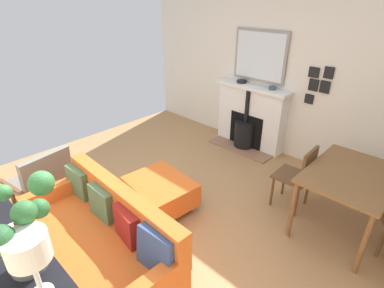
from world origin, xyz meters
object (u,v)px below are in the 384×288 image
object	(u,v)px
console_table	(16,257)
book_stack	(4,235)
mantel_bowl_near	(242,81)
potted_plant	(13,224)
armchair_accent	(42,177)
table_lamp_far_end	(28,250)
mantel_bowl_far	(273,88)
fireplace	(249,120)
ottoman	(160,191)
sofa	(102,240)
dining_table	(350,181)
dining_chair_near_fireplace	(300,174)

from	to	relation	value
console_table	book_stack	size ratio (longest dim) A/B	5.20
mantel_bowl_near	potted_plant	size ratio (longest dim) A/B	0.26
armchair_accent	table_lamp_far_end	distance (m)	2.15
console_table	mantel_bowl_far	bearing A→B (deg)	-177.20
table_lamp_far_end	book_stack	bearing A→B (deg)	-89.79
fireplace	ottoman	world-z (taller)	fireplace
armchair_accent	sofa	bearing A→B (deg)	89.41
console_table	sofa	bearing A→B (deg)	179.70
dining_table	dining_chair_near_fireplace	world-z (taller)	dining_chair_near_fireplace
mantel_bowl_far	book_stack	distance (m)	3.94
fireplace	potted_plant	xyz separation A→B (m)	(3.88, 0.84, 0.69)
ottoman	potted_plant	xyz separation A→B (m)	(1.67, 0.64, 0.94)
fireplace	mantel_bowl_far	size ratio (longest dim) A/B	11.03
dining_chair_near_fireplace	ottoman	bearing A→B (deg)	-46.83
mantel_bowl_near	armchair_accent	bearing A→B (deg)	-10.06
armchair_accent	console_table	size ratio (longest dim) A/B	0.55
ottoman	table_lamp_far_end	distance (m)	2.11
dining_chair_near_fireplace	potted_plant	bearing A→B (deg)	-11.78
sofa	table_lamp_far_end	size ratio (longest dim) A/B	3.76
console_table	potted_plant	distance (m)	0.59
book_stack	dining_table	distance (m)	3.25
sofa	dining_table	bearing A→B (deg)	146.32
book_stack	dining_chair_near_fireplace	distance (m)	3.04
mantel_bowl_far	sofa	world-z (taller)	mantel_bowl_far
armchair_accent	table_lamp_far_end	world-z (taller)	table_lamp_far_end
mantel_bowl_far	book_stack	xyz separation A→B (m)	(3.93, 0.06, -0.30)
fireplace	sofa	bearing A→B (deg)	9.46
mantel_bowl_near	console_table	bearing A→B (deg)	11.20
mantel_bowl_near	mantel_bowl_far	distance (m)	0.59
ottoman	dining_chair_near_fireplace	xyz separation A→B (m)	(-1.15, 1.23, 0.27)
console_table	potted_plant	xyz separation A→B (m)	(-0.01, 0.31, 0.50)
sofa	mantel_bowl_far	bearing A→B (deg)	-176.55
mantel_bowl_far	book_stack	bearing A→B (deg)	0.84
mantel_bowl_far	dining_table	size ratio (longest dim) A/B	0.11
book_stack	dining_chair_near_fireplace	world-z (taller)	dining_chair_near_fireplace
ottoman	dining_table	bearing A→B (deg)	122.97
sofa	book_stack	size ratio (longest dim) A/B	6.31
sofa	armchair_accent	xyz separation A→B (m)	(-0.01, -1.35, 0.08)
fireplace	book_stack	world-z (taller)	fireplace
dining_chair_near_fireplace	dining_table	bearing A→B (deg)	89.69
ottoman	armchair_accent	distance (m)	1.43
mantel_bowl_far	sofa	xyz separation A→B (m)	(3.25, 0.20, -0.74)
sofa	table_lamp_far_end	bearing A→B (deg)	39.12
console_table	dining_table	distance (m)	3.18
sofa	potted_plant	distance (m)	1.09
console_table	dining_table	world-z (taller)	console_table
console_table	dining_chair_near_fireplace	xyz separation A→B (m)	(-2.84, 0.90, -0.17)
ottoman	book_stack	distance (m)	1.79
sofa	ottoman	xyz separation A→B (m)	(-1.00, -0.34, -0.13)
dining_table	ottoman	bearing A→B (deg)	-57.03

